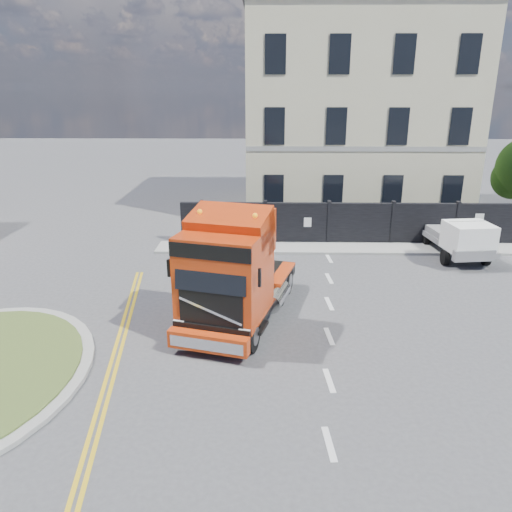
{
  "coord_description": "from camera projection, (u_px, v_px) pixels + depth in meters",
  "views": [
    {
      "loc": [
        0.99,
        -13.91,
        7.15
      ],
      "look_at": [
        0.7,
        1.81,
        1.8
      ],
      "focal_mm": 35.0,
      "sensor_mm": 36.0,
      "label": 1
    }
  ],
  "objects": [
    {
      "name": "hoarding_fence",
      "position": [
        382.0,
        224.0,
        23.57
      ],
      "size": [
        18.8,
        0.25,
        2.0
      ],
      "color": "black",
      "rests_on": "ground"
    },
    {
      "name": "georgian_building",
      "position": [
        351.0,
        112.0,
        29.14
      ],
      "size": [
        12.3,
        10.3,
        12.8
      ],
      "color": "beige",
      "rests_on": "ground"
    },
    {
      "name": "pavement_far",
      "position": [
        373.0,
        249.0,
        23.03
      ],
      "size": [
        20.0,
        1.6,
        0.12
      ],
      "primitive_type": "cube",
      "color": "gray",
      "rests_on": "ground"
    },
    {
      "name": "truck",
      "position": [
        232.0,
        277.0,
        15.16
      ],
      "size": [
        3.85,
        6.57,
        3.71
      ],
      "rotation": [
        0.0,
        0.0,
        -0.27
      ],
      "color": "black",
      "rests_on": "ground"
    },
    {
      "name": "flatbed_pickup",
      "position": [
        463.0,
        239.0,
        21.27
      ],
      "size": [
        2.21,
        4.52,
        1.81
      ],
      "rotation": [
        0.0,
        0.0,
        0.12
      ],
      "color": "slate",
      "rests_on": "ground"
    },
    {
      "name": "ground",
      "position": [
        232.0,
        329.0,
        15.48
      ],
      "size": [
        120.0,
        120.0,
        0.0
      ],
      "primitive_type": "plane",
      "color": "#424244",
      "rests_on": "ground"
    }
  ]
}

